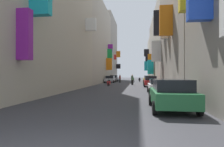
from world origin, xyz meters
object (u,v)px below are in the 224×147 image
at_px(scooter_red, 109,83).
at_px(traffic_light_near_corner, 155,66).
at_px(parked_car_red, 150,81).
at_px(parked_car_silver, 110,79).
at_px(scooter_black, 140,80).
at_px(parked_car_grey, 114,78).
at_px(pedestrian_crossing, 120,79).
at_px(parked_car_white, 159,86).
at_px(parked_car_green, 171,94).
at_px(parked_car_yellow, 148,79).
at_px(pedestrian_near_left, 132,80).
at_px(scooter_green, 133,79).

relative_size(scooter_red, traffic_light_near_corner, 0.39).
bearing_deg(parked_car_red, parked_car_silver, 121.80).
xyz_separation_m(parked_car_red, scooter_red, (-6.11, 1.13, -0.32)).
xyz_separation_m(parked_car_red, scooter_black, (-1.35, 19.19, -0.31)).
distance_m(parked_car_grey, pedestrian_crossing, 6.76).
bearing_deg(pedestrian_crossing, parked_car_white, -75.85).
relative_size(parked_car_red, parked_car_green, 1.04).
bearing_deg(parked_car_yellow, scooter_black, 99.45).
bearing_deg(pedestrian_near_left, pedestrian_crossing, 109.68).
xyz_separation_m(parked_car_green, traffic_light_near_corner, (1.13, 22.74, 2.35)).
height_order(parked_car_grey, parked_car_green, parked_car_grey).
bearing_deg(scooter_red, parked_car_yellow, 53.39).
xyz_separation_m(parked_car_silver, pedestrian_crossing, (2.04, -0.04, 0.09)).
bearing_deg(scooter_green, pedestrian_crossing, -100.39).
distance_m(parked_car_green, traffic_light_near_corner, 22.88).
bearing_deg(traffic_light_near_corner, pedestrian_crossing, 132.16).
bearing_deg(traffic_light_near_corner, parked_car_red, -101.73).
relative_size(parked_car_grey, parked_car_red, 0.95).
height_order(parked_car_grey, parked_car_yellow, parked_car_grey).
xyz_separation_m(parked_car_white, parked_car_grey, (-7.62, 28.46, 0.07)).
height_order(parked_car_white, parked_car_green, parked_car_green).
relative_size(parked_car_green, pedestrian_near_left, 2.36).
height_order(parked_car_green, pedestrian_crossing, pedestrian_crossing).
distance_m(parked_car_green, pedestrian_crossing, 30.34).
height_order(parked_car_yellow, scooter_green, parked_car_yellow).
bearing_deg(scooter_black, parked_car_yellow, -80.55).
height_order(parked_car_grey, scooter_red, parked_car_grey).
bearing_deg(traffic_light_near_corner, parked_car_silver, 139.85).
relative_size(scooter_green, pedestrian_crossing, 1.17).
height_order(parked_car_silver, pedestrian_near_left, pedestrian_near_left).
distance_m(parked_car_grey, scooter_green, 7.81).
height_order(scooter_red, pedestrian_near_left, pedestrian_near_left).
height_order(parked_car_grey, pedestrian_crossing, pedestrian_crossing).
bearing_deg(scooter_black, scooter_green, 106.93).
bearing_deg(pedestrian_near_left, traffic_light_near_corner, 9.37).
distance_m(parked_car_silver, parked_car_white, 23.33).
distance_m(scooter_green, pedestrian_crossing, 13.08).
xyz_separation_m(parked_car_silver, parked_car_yellow, (7.72, -2.40, 0.04)).
xyz_separation_m(parked_car_yellow, pedestrian_near_left, (-2.91, -5.38, 0.06)).
bearing_deg(parked_car_green, parked_car_red, 89.65).
bearing_deg(pedestrian_crossing, parked_car_silver, 178.92).
bearing_deg(parked_car_silver, parked_car_yellow, -17.28).
height_order(parked_car_yellow, pedestrian_crossing, pedestrian_crossing).
bearing_deg(scooter_red, pedestrian_crossing, 86.51).
xyz_separation_m(parked_car_yellow, pedestrian_crossing, (-5.68, 2.36, 0.05)).
bearing_deg(parked_car_red, traffic_light_near_corner, 78.27).
relative_size(parked_car_yellow, traffic_light_near_corner, 0.86).
bearing_deg(parked_car_white, scooter_green, 95.23).
bearing_deg(scooter_green, parked_car_green, -86.01).
relative_size(scooter_green, traffic_light_near_corner, 0.42).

